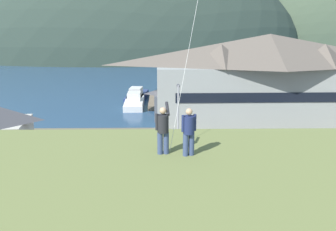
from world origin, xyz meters
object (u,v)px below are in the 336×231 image
Objects in this scene: moored_boat_inner_slip at (134,101)px; parked_car_lone_by_shed at (157,156)px; parked_car_mid_row_center at (286,157)px; person_companion at (189,130)px; harbor_lodge at (267,76)px; person_kite_flyer at (163,129)px; moored_boat_outer_mooring at (181,95)px; parking_light_pole at (178,113)px; wharf_dock at (160,100)px; parked_car_front_row_silver at (333,151)px; parked_car_mid_row_far at (240,198)px; moored_boat_wharfside at (137,96)px; parked_car_front_row_end at (84,185)px; storage_shed_waterside at (177,101)px; parked_car_mid_row_near at (169,186)px.

parked_car_lone_by_shed is (3.69, -22.52, 0.34)m from moored_boat_inner_slip.
person_companion is (-9.29, -14.47, 6.97)m from parked_car_mid_row_center.
person_kite_flyer is at bearing -113.79° from harbor_lodge.
parked_car_mid_row_center is (14.41, -22.86, 0.34)m from moored_boat_inner_slip.
moored_boat_outer_mooring is 1.21× the size of parking_light_pole.
wharf_dock is at bearing 95.34° from parking_light_pole.
moored_boat_outer_mooring is at bearing 114.22° from parked_car_front_row_silver.
parked_car_mid_row_center is at bearing -66.89° from wharf_dock.
parking_light_pole reaches higher than moored_boat_outer_mooring.
moored_boat_wharfside is at bearing 105.07° from parked_car_mid_row_far.
parked_car_lone_by_shed is 16.22m from person_kite_flyer.
moored_boat_inner_slip is 19.49m from parking_light_pole.
parked_car_mid_row_far is at bearing -72.90° from moored_boat_inner_slip.
parked_car_lone_by_shed is 15.38m from parked_car_front_row_silver.
parked_car_front_row_silver is (2.09, -13.18, -4.56)m from harbor_lodge.
person_kite_flyer reaches higher than person_companion.
person_kite_flyer is (-3.02, -41.98, 7.33)m from moored_boat_outer_mooring.
harbor_lodge reaches higher than wharf_dock.
moored_boat_inner_slip is at bearing 87.51° from parked_car_front_row_end.
parked_car_front_row_silver is at bearing 17.02° from parked_car_front_row_end.
moored_boat_inner_slip is at bearing 122.22° from parked_car_mid_row_center.
moored_boat_outer_mooring is 34.43m from parked_car_mid_row_far.
moored_boat_inner_slip is (-6.01, 7.05, -1.66)m from storage_shed_waterside.
moored_boat_inner_slip is at bearing 107.10° from parked_car_mid_row_far.
storage_shed_waterside is 3.30× the size of person_kite_flyer.
harbor_lodge is at bearing -6.23° from storage_shed_waterside.
person_kite_flyer is (-14.83, -15.73, 6.98)m from parked_car_front_row_silver.
person_companion reaches higher than parking_light_pole.
moored_boat_wharfside is 1.92× the size of parked_car_lone_by_shed.
moored_boat_outer_mooring is 4.07× the size of person_kite_flyer.
person_companion is at bearing -92.87° from moored_boat_outer_mooring.
moored_boat_outer_mooring is 32.87m from parked_car_mid_row_near.
storage_shed_waterside reaches higher than moored_boat_outer_mooring.
parked_car_lone_by_shed and parked_car_front_row_silver have the same top height.
parking_light_pole is at bearing -93.93° from moored_boat_outer_mooring.
parked_car_front_row_end is (-5.81, 0.32, 0.00)m from parked_car_mid_row_near.
parking_light_pole reaches higher than parked_car_lone_by_shed.
harbor_lodge is 3.45× the size of moored_boat_wharfside.
moored_boat_inner_slip is 27.65m from parked_car_front_row_end.
moored_boat_inner_slip is 1.94× the size of parked_car_mid_row_near.
harbor_lodge is 6.60× the size of parked_car_lone_by_shed.
parked_car_mid_row_far is at bearing -82.21° from storage_shed_waterside.
parked_car_mid_row_center is 18.55m from person_companion.
parked_car_lone_by_shed is at bearing -98.53° from storage_shed_waterside.
moored_boat_inner_slip is 22.82m from parked_car_lone_by_shed.
harbor_lodge is at bearing -35.99° from moored_boat_wharfside.
parked_car_mid_row_near is at bearing -155.71° from parked_car_front_row_silver.
storage_shed_waterside is 11.45m from parking_light_pole.
person_kite_flyer is at bearing -122.75° from parked_car_mid_row_far.
person_companion is (-11.83, -29.09, 2.41)m from harbor_lodge.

